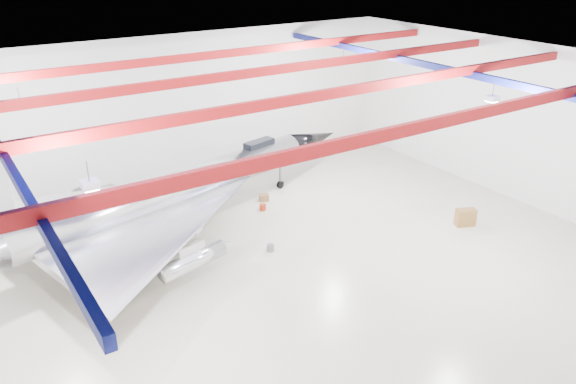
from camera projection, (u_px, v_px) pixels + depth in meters
floor at (264, 269)px, 31.67m from camera, size 40.00×40.00×0.00m
wall_back at (156, 113)px, 40.88m from camera, size 40.00×0.00×40.00m
wall_right at (505, 119)px, 39.51m from camera, size 0.00×30.00×30.00m
ceiling at (260, 75)px, 27.21m from camera, size 40.00×40.00×0.00m
ceiling_structure at (260, 88)px, 27.48m from camera, size 39.50×29.50×1.08m
jet_aircraft at (174, 193)px, 34.83m from camera, size 28.83×19.95×7.95m
desk at (465, 217)px, 36.35m from camera, size 1.39×1.07×1.14m
crate_ply at (183, 240)px, 34.35m from camera, size 0.60×0.51×0.38m
toolbox_red at (138, 221)px, 36.77m from camera, size 0.57×0.51×0.33m
engine_drum at (270, 248)px, 33.45m from camera, size 0.52×0.52×0.40m
parts_bin at (264, 198)px, 40.00m from camera, size 0.83×0.76×0.47m
crate_small at (65, 258)px, 32.48m from camera, size 0.40×0.35×0.25m
tool_chest at (263, 207)px, 38.59m from camera, size 0.55×0.55×0.41m
spares_box at (230, 190)px, 41.32m from camera, size 0.46×0.46×0.34m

